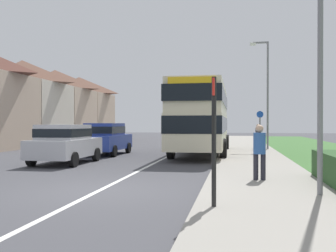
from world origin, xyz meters
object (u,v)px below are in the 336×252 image
(pedestrian_walking_away, at_px, (258,135))
(pedestrian_at_stop, at_px, (259,150))
(street_lamp_near, at_px, (316,1))
(street_lamp_mid, at_px, (266,88))
(cycle_route_sign, at_px, (260,128))
(double_decker_bus, at_px, (202,115))
(bus_stop_sign, at_px, (214,132))
(parked_car_blue, at_px, (106,138))
(parked_car_silver, at_px, (65,142))

(pedestrian_walking_away, bearing_deg, pedestrian_at_stop, -93.27)
(street_lamp_near, bearing_deg, street_lamp_mid, 89.55)
(cycle_route_sign, bearing_deg, double_decker_bus, -125.50)
(pedestrian_at_stop, distance_m, street_lamp_near, 4.15)
(pedestrian_at_stop, height_order, street_lamp_near, street_lamp_near)
(double_decker_bus, relative_size, street_lamp_mid, 1.55)
(pedestrian_at_stop, bearing_deg, cycle_route_sign, 86.29)
(double_decker_bus, relative_size, pedestrian_walking_away, 6.29)
(pedestrian_walking_away, xyz_separation_m, street_lamp_near, (0.36, -14.68, 3.46))
(double_decker_bus, height_order, pedestrian_at_stop, double_decker_bus)
(pedestrian_walking_away, distance_m, cycle_route_sign, 2.05)
(pedestrian_at_stop, height_order, bus_stop_sign, bus_stop_sign)
(double_decker_bus, relative_size, parked_car_blue, 2.49)
(bus_stop_sign, bearing_deg, street_lamp_mid, 82.27)
(parked_car_blue, xyz_separation_m, street_lamp_mid, (8.81, 4.42, 2.98))
(double_decker_bus, relative_size, parked_car_silver, 2.66)
(parked_car_blue, height_order, cycle_route_sign, cycle_route_sign)
(double_decker_bus, xyz_separation_m, street_lamp_near, (3.54, -11.90, 2.29))
(parked_car_blue, distance_m, pedestrian_at_stop, 11.63)
(double_decker_bus, height_order, parked_car_silver, double_decker_bus)
(parked_car_silver, distance_m, pedestrian_at_stop, 8.79)
(pedestrian_at_stop, bearing_deg, parked_car_blue, 130.79)
(cycle_route_sign, bearing_deg, street_lamp_near, -89.52)
(bus_stop_sign, xyz_separation_m, street_lamp_near, (2.17, 1.61, 2.90))
(pedestrian_walking_away, height_order, cycle_route_sign, cycle_route_sign)
(cycle_route_sign, distance_m, street_lamp_mid, 2.88)
(parked_car_blue, bearing_deg, cycle_route_sign, 34.35)
(street_lamp_mid, bearing_deg, pedestrian_walking_away, -130.48)
(parked_car_blue, bearing_deg, double_decker_bus, 11.79)
(parked_car_blue, height_order, street_lamp_near, street_lamp_near)
(street_lamp_near, relative_size, street_lamp_mid, 1.15)
(double_decker_bus, xyz_separation_m, street_lamp_mid, (3.66, 3.35, 1.78))
(cycle_route_sign, bearing_deg, parked_car_blue, -145.65)
(parked_car_blue, height_order, pedestrian_at_stop, parked_car_blue)
(pedestrian_at_stop, bearing_deg, parked_car_silver, 152.04)
(street_lamp_near, bearing_deg, double_decker_bus, 106.57)
(parked_car_blue, bearing_deg, parked_car_silver, -91.97)
(pedestrian_walking_away, relative_size, bus_stop_sign, 0.64)
(parked_car_silver, distance_m, bus_stop_sign, 10.25)
(pedestrian_at_stop, relative_size, street_lamp_mid, 0.25)
(bus_stop_sign, bearing_deg, parked_car_blue, 117.68)
(double_decker_bus, height_order, parked_car_blue, double_decker_bus)
(parked_car_silver, height_order, bus_stop_sign, bus_stop_sign)
(bus_stop_sign, bearing_deg, double_decker_bus, 95.81)
(cycle_route_sign, xyz_separation_m, street_lamp_mid, (0.26, -1.42, 2.49))
(pedestrian_at_stop, xyz_separation_m, cycle_route_sign, (0.95, 14.65, 0.45))
(parked_car_blue, xyz_separation_m, pedestrian_at_stop, (7.60, -8.81, 0.04))
(cycle_route_sign, height_order, street_lamp_near, street_lamp_near)
(parked_car_silver, relative_size, pedestrian_at_stop, 2.36)
(pedestrian_walking_away, distance_m, street_lamp_mid, 3.04)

